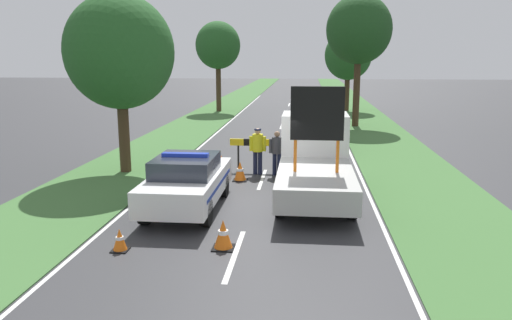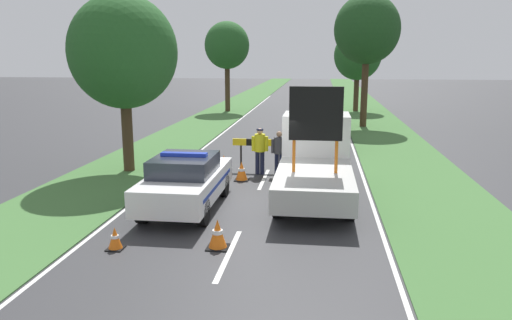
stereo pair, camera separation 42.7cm
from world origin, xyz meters
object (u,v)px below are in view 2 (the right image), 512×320
Objects in this scene: police_car at (186,181)px; pedestrian_civilian at (279,150)px; road_barrier at (274,145)px; traffic_cone_centre_front at (224,163)px; traffic_cone_behind_barrier at (242,171)px; queued_car_wagon_maroon at (321,115)px; traffic_cone_lane_edge at (218,234)px; roadside_tree_near_right at (123,52)px; roadside_tree_near_left at (367,30)px; police_officer at (260,147)px; roadside_tree_mid_right at (358,55)px; traffic_cone_near_police at (115,238)px; traffic_cone_near_truck at (195,164)px; work_truck at (315,159)px; roadside_tree_mid_left at (227,46)px; queued_car_sedan_black at (318,131)px.

police_car is 2.81× the size of pedestrian_civilian.
traffic_cone_centre_front is at bearing -178.18° from road_barrier.
traffic_cone_behind_barrier is 13.81m from queued_car_wagon_maroon.
traffic_cone_lane_edge is at bearing -99.63° from road_barrier.
roadside_tree_near_right reaches higher than road_barrier.
roadside_tree_near_right is at bearing -126.06° from roadside_tree_near_left.
police_officer is 0.26× the size of roadside_tree_near_right.
pedestrian_civilian is 0.26× the size of roadside_tree_mid_right.
traffic_cone_near_police is 7.55m from traffic_cone_near_truck.
work_truck is 3.61× the size of pedestrian_civilian.
traffic_cone_near_police is 0.08× the size of roadside_tree_mid_left.
traffic_cone_near_police is 0.76× the size of traffic_cone_lane_edge.
roadside_tree_near_left is (4.71, 13.02, 4.69)m from police_officer.
queued_car_sedan_black is at bearing 89.11° from queued_car_wagon_maroon.
work_truck is 2.68m from pedestrian_civilian.
roadside_tree_near_right is (-4.81, 7.04, 4.01)m from traffic_cone_lane_edge.
pedestrian_civilian is at bearing 178.14° from police_officer.
traffic_cone_near_police is 0.07× the size of roadside_tree_near_left.
work_truck is 5.10m from traffic_cone_near_truck.
roadside_tree_mid_right is (4.39, 21.03, 3.25)m from road_barrier.
traffic_cone_lane_edge is at bearing -71.95° from traffic_cone_near_truck.
roadside_tree_near_right reaches higher than police_car.
work_truck is 7.95m from roadside_tree_near_right.
work_truck is at bearing 49.91° from traffic_cone_near_police.
traffic_cone_behind_barrier reaches higher than traffic_cone_near_truck.
roadside_tree_mid_right reaches higher than work_truck.
roadside_tree_mid_left is 1.10× the size of roadside_tree_mid_right.
police_officer is at bearing 1.87° from roadside_tree_near_right.
road_barrier is 20.82m from roadside_tree_mid_left.
traffic_cone_near_truck is (-4.43, 2.40, -0.78)m from work_truck.
traffic_cone_lane_edge reaches higher than traffic_cone_near_truck.
pedestrian_civilian reaches higher than traffic_cone_centre_front.
traffic_cone_near_truck is at bearing -171.61° from pedestrian_civilian.
police_car is 10.61m from queued_car_sedan_black.
queued_car_sedan_black is at bearing -109.73° from roadside_tree_near_left.
traffic_cone_lane_edge is 19.85m from queued_car_wagon_maroon.
roadside_tree_near_left is at bearing -109.73° from queued_car_sedan_black.
roadside_tree_near_left is 12.15m from roadside_tree_mid_left.
road_barrier is 4.62× the size of traffic_cone_lane_edge.
pedestrian_civilian reaches higher than queued_car_sedan_black.
roadside_tree_mid_right is at bearing 76.75° from traffic_cone_behind_barrier.
police_officer reaches higher than queued_car_sedan_black.
roadside_tree_near_left reaches higher than traffic_cone_lane_edge.
pedestrian_civilian is at bearing 0.78° from roadside_tree_near_right.
roadside_tree_near_left is at bearing 65.18° from road_barrier.
traffic_cone_near_police is 22.42m from roadside_tree_near_left.
queued_car_wagon_maroon reaches higher than traffic_cone_near_police.
traffic_cone_near_police is at bearing -96.60° from traffic_cone_centre_front.
traffic_cone_lane_edge is 0.14× the size of queued_car_wagon_maroon.
police_car reaches higher than traffic_cone_near_truck.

